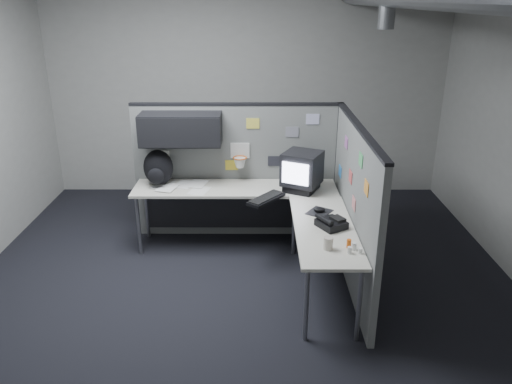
{
  "coord_description": "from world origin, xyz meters",
  "views": [
    {
      "loc": [
        0.15,
        -4.31,
        2.74
      ],
      "look_at": [
        0.14,
        0.35,
        0.92
      ],
      "focal_mm": 35.0,
      "sensor_mm": 36.0,
      "label": 1
    }
  ],
  "objects_px": {
    "keyboard": "(266,198)",
    "backpack": "(158,168)",
    "monitor": "(302,171)",
    "desk": "(257,206)",
    "phone": "(331,223)"
  },
  "relations": [
    {
      "from": "desk",
      "to": "keyboard",
      "type": "distance_m",
      "value": 0.2
    },
    {
      "from": "desk",
      "to": "backpack",
      "type": "xyz_separation_m",
      "value": [
        -1.12,
        0.35,
        0.32
      ]
    },
    {
      "from": "monitor",
      "to": "phone",
      "type": "distance_m",
      "value": 1.01
    },
    {
      "from": "desk",
      "to": "monitor",
      "type": "relative_size",
      "value": 4.54
    },
    {
      "from": "keyboard",
      "to": "backpack",
      "type": "xyz_separation_m",
      "value": [
        -1.22,
        0.46,
        0.18
      ]
    },
    {
      "from": "desk",
      "to": "monitor",
      "type": "bearing_deg",
      "value": 21.83
    },
    {
      "from": "desk",
      "to": "backpack",
      "type": "relative_size",
      "value": 5.59
    },
    {
      "from": "monitor",
      "to": "keyboard",
      "type": "bearing_deg",
      "value": -161.19
    },
    {
      "from": "keyboard",
      "to": "phone",
      "type": "distance_m",
      "value": 0.89
    },
    {
      "from": "desk",
      "to": "phone",
      "type": "relative_size",
      "value": 7.16
    },
    {
      "from": "monitor",
      "to": "phone",
      "type": "relative_size",
      "value": 1.58
    },
    {
      "from": "keyboard",
      "to": "backpack",
      "type": "height_order",
      "value": "backpack"
    },
    {
      "from": "keyboard",
      "to": "phone",
      "type": "xyz_separation_m",
      "value": [
        0.59,
        -0.66,
        0.02
      ]
    },
    {
      "from": "monitor",
      "to": "backpack",
      "type": "distance_m",
      "value": 1.63
    },
    {
      "from": "keyboard",
      "to": "backpack",
      "type": "relative_size",
      "value": 1.16
    }
  ]
}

